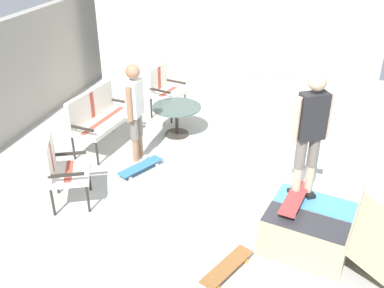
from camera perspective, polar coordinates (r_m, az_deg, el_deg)
name	(u,v)px	position (r m, az deg, el deg)	size (l,w,h in m)	color
ground_plane	(209,201)	(6.47, 2.18, -7.44)	(12.00, 12.00, 0.10)	#B2B2AD
house_facade	(231,40)	(9.38, 5.14, 13.39)	(0.23, 6.00, 2.65)	beige
skate_ramp	(315,219)	(5.82, 15.76, -9.45)	(1.64, 1.94, 0.54)	tan
patio_bench	(97,114)	(7.71, -12.25, 3.83)	(1.31, 0.71, 1.02)	#2D2823
patio_chair_near_house	(163,86)	(8.80, -3.80, 7.52)	(0.73, 0.68, 1.02)	#2D2823
patio_chair_by_wall	(60,166)	(6.28, -16.88, -2.81)	(0.80, 0.76, 1.02)	#2D2823
patio_table	(177,115)	(8.02, -2.01, 3.82)	(0.90, 0.90, 0.57)	#2D2823
person_watching	(135,107)	(6.96, -7.44, 4.77)	(0.48, 0.25, 1.67)	silver
person_skater	(311,128)	(5.27, 15.21, 1.99)	(0.35, 0.42, 1.63)	black
skateboard_by_bench	(140,167)	(7.07, -6.74, -2.95)	(0.80, 0.55, 0.10)	#3372B2
skateboard_spare	(227,267)	(5.26, 4.60, -15.69)	(0.81, 0.51, 0.10)	brown
skateboard_on_ramp	(295,198)	(5.51, 13.25, -6.91)	(0.82, 0.35, 0.10)	#B23838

